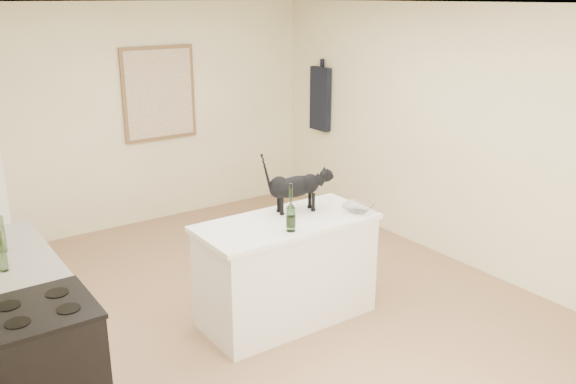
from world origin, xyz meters
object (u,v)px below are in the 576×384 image
(wine_bottle, at_px, (291,210))
(glass_bowl, at_px, (358,208))
(stove, at_px, (48,376))
(black_cat, at_px, (295,189))

(wine_bottle, xyz_separation_m, glass_bowl, (0.73, 0.04, -0.14))
(stove, bearing_deg, wine_bottle, 5.40)
(stove, xyz_separation_m, black_cat, (2.23, 0.53, 0.65))
(wine_bottle, bearing_deg, black_cat, 50.31)
(black_cat, bearing_deg, glass_bowl, -19.56)
(stove, relative_size, wine_bottle, 2.64)
(wine_bottle, bearing_deg, glass_bowl, 2.89)
(black_cat, bearing_deg, wine_bottle, -114.13)
(black_cat, relative_size, wine_bottle, 1.66)
(black_cat, relative_size, glass_bowl, 2.18)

